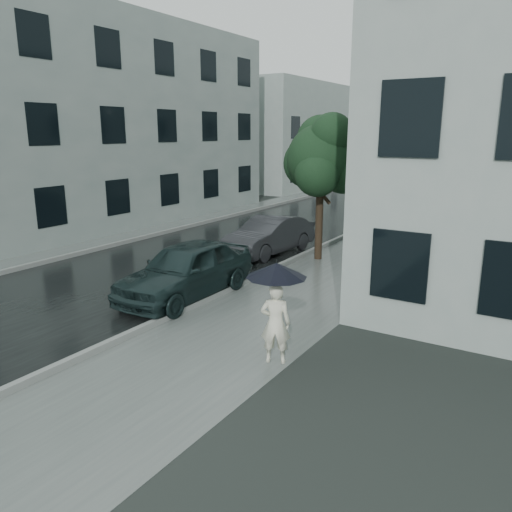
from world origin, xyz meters
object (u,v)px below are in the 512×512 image
Objects in this scene: car_near at (186,270)px; car_far at (269,235)px; lamp_post at (372,157)px; pedestrian at (275,323)px; street_tree at (322,158)px.

car_far is (-0.58, 5.41, -0.08)m from car_near.
car_near is at bearing -84.72° from lamp_post.
car_near is 5.45m from car_far.
pedestrian is at bearing -53.55° from car_far.
lamp_post is at bearing 94.88° from street_tree.
lamp_post is 7.58m from car_far.
street_tree reaches higher than car_far.
car_near is at bearing -78.48° from car_far.
car_far is at bearing -170.47° from street_tree.
street_tree is at bearing -94.20° from pedestrian.
pedestrian reaches higher than car_near.
car_far is (-4.57, 7.59, -0.12)m from pedestrian.
lamp_post is 1.27× the size of car_near.
pedestrian is at bearing -28.54° from car_near.
street_tree is 1.21× the size of car_far.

